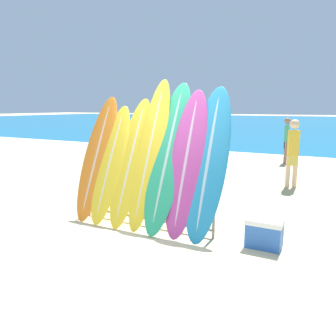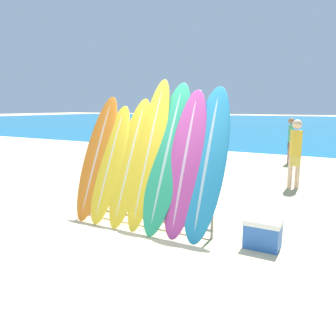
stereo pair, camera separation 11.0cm
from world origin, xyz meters
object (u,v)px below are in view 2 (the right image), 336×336
object	(u,v)px
surfboard_slot_0	(97,157)
cooler_box	(263,233)
surfboard_slot_6	(207,162)
surfboard_slot_1	(111,163)
surfboard_slot_2	(130,161)
surfboard_slot_5	(185,162)
person_near_water	(290,139)
surfboard_rack	(144,199)
surfboard_slot_3	(149,152)
person_mid_beach	(295,151)
surfboard_slot_4	(167,156)

from	to	relation	value
surfboard_slot_0	cooler_box	bearing A→B (deg)	-0.61
surfboard_slot_0	surfboard_slot_6	distance (m)	2.03
surfboard_slot_1	surfboard_slot_0	bearing A→B (deg)	173.07
surfboard_slot_0	surfboard_slot_2	size ratio (longest dim) A/B	1.02
surfboard_slot_5	person_near_water	distance (m)	7.21
surfboard_slot_5	surfboard_slot_1	bearing A→B (deg)	-178.26
surfboard_slot_0	surfboard_slot_2	bearing A→B (deg)	0.34
surfboard_rack	surfboard_slot_0	size ratio (longest dim) A/B	1.13
surfboard_slot_3	person_mid_beach	bearing A→B (deg)	64.37
surfboard_rack	person_near_water	distance (m)	7.38
surfboard_slot_3	cooler_box	size ratio (longest dim) A/B	4.89
surfboard_slot_0	surfboard_slot_1	size ratio (longest dim) A/B	1.08
surfboard_rack	surfboard_slot_1	distance (m)	0.87
surfboard_slot_3	cooler_box	world-z (taller)	surfboard_slot_3
surfboard_slot_3	person_near_water	world-z (taller)	surfboard_slot_3
surfboard_slot_0	surfboard_rack	bearing A→B (deg)	-4.96
surfboard_slot_0	person_near_water	bearing A→B (deg)	73.50
surfboard_slot_3	surfboard_slot_4	world-z (taller)	surfboard_slot_3
surfboard_rack	surfboard_slot_3	world-z (taller)	surfboard_slot_3
surfboard_slot_4	surfboard_slot_6	world-z (taller)	surfboard_slot_4
surfboard_slot_3	surfboard_slot_5	bearing A→B (deg)	-4.73
surfboard_slot_6	person_near_water	size ratio (longest dim) A/B	1.44
surfboard_slot_1	surfboard_slot_2	world-z (taller)	surfboard_slot_2
surfboard_slot_2	surfboard_slot_4	world-z (taller)	surfboard_slot_4
surfboard_rack	surfboard_slot_0	distance (m)	1.18
person_near_water	person_mid_beach	distance (m)	3.57
person_near_water	cooler_box	size ratio (longest dim) A/B	3.18
surfboard_slot_2	surfboard_slot_6	xyz separation A→B (m)	(1.34, 0.02, 0.08)
surfboard_slot_0	surfboard_slot_3	world-z (taller)	surfboard_slot_3
surfboard_slot_4	person_near_water	xyz separation A→B (m)	(0.78, 7.14, -0.31)
surfboard_slot_5	cooler_box	distance (m)	1.49
surfboard_slot_5	surfboard_slot_4	bearing A→B (deg)	171.13
surfboard_slot_0	person_mid_beach	size ratio (longest dim) A/B	1.30
surfboard_slot_1	cooler_box	size ratio (longest dim) A/B	3.99
surfboard_slot_0	surfboard_slot_1	distance (m)	0.33
surfboard_slot_6	cooler_box	bearing A→B (deg)	-3.66
surfboard_slot_6	cooler_box	xyz separation A→B (m)	(0.86, -0.05, -0.90)
surfboard_slot_1	surfboard_slot_5	xyz separation A→B (m)	(1.38, 0.04, 0.12)
surfboard_slot_1	surfboard_slot_3	xyz separation A→B (m)	(0.71, 0.10, 0.22)
surfboard_slot_5	person_near_water	xyz separation A→B (m)	(0.44, 7.20, -0.25)
surfboard_slot_5	surfboard_rack	bearing A→B (deg)	-172.39
surfboard_slot_1	surfboard_slot_2	xyz separation A→B (m)	(0.38, 0.04, 0.06)
cooler_box	surfboard_slot_6	bearing A→B (deg)	176.34
surfboard_slot_3	surfboard_slot_5	xyz separation A→B (m)	(0.67, -0.06, -0.09)
surfboard_slot_3	cooler_box	xyz separation A→B (m)	(1.87, -0.09, -0.98)
surfboard_slot_1	surfboard_slot_6	bearing A→B (deg)	2.10
surfboard_slot_6	person_mid_beach	size ratio (longest dim) A/B	1.37
surfboard_rack	cooler_box	distance (m)	1.89
surfboard_rack	cooler_box	world-z (taller)	surfboard_rack
person_mid_beach	cooler_box	bearing A→B (deg)	68.45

